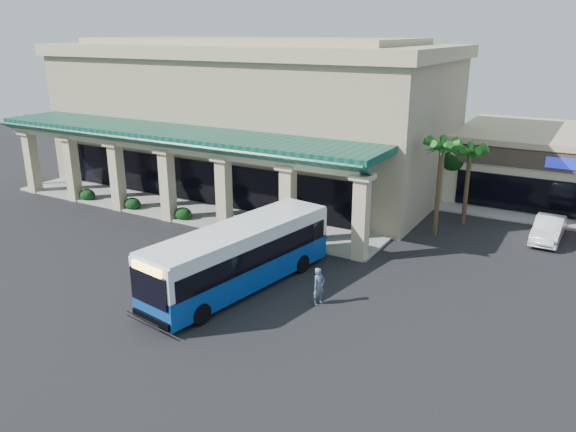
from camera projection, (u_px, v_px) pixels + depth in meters
The scene contains 10 objects.
ground at pixel (213, 270), 29.21m from camera, with size 110.00×110.00×0.00m, color black.
main_building at pixel (252, 113), 44.39m from camera, with size 30.80×14.80×11.35m, color tan, non-canonical shape.
arcade at pixel (177, 172), 37.70m from camera, with size 30.00×6.20×5.70m, color #09392D, non-canonical shape.
palm_0 at pixel (439, 183), 33.22m from camera, with size 2.40×2.40×6.60m, color #1B5E19, non-canonical shape.
palm_1 at pixel (467, 180), 35.34m from camera, with size 2.40×2.40×5.80m, color #1B5E19, non-canonical shape.
palm_2 at pixel (33, 148), 44.23m from camera, with size 2.40×2.40×6.20m, color #1B5E19, non-canonical shape.
broadleaf_tree at pixel (455, 168), 40.56m from camera, with size 2.60×2.60×4.81m, color black, non-canonical shape.
transit_bus at pixel (240, 258), 26.75m from camera, with size 2.60×11.19×3.13m, color #0C3D95, non-canonical shape.
pedestrian at pixel (319, 286), 25.35m from camera, with size 0.64×0.42×1.75m, color slate.
car_white at pixel (548, 229), 33.11m from camera, with size 1.52×4.35×1.43m, color white.
Camera 1 is at (16.75, -21.35, 11.84)m, focal length 35.00 mm.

